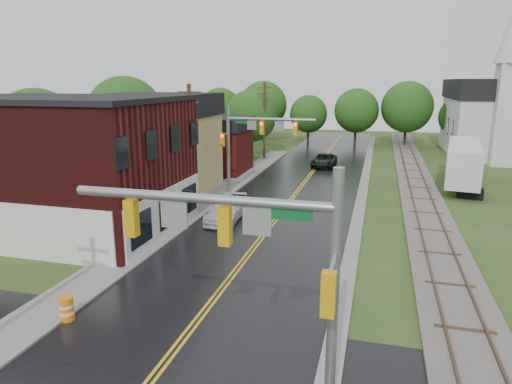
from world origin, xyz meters
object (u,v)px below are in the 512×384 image
at_px(utility_pole_b, 191,144).
at_px(pickup_white, 226,210).
at_px(traffic_signal_far, 253,134).
at_px(construction_barrel, 67,309).
at_px(utility_pole_c, 264,120).
at_px(tree_left_b, 127,117).
at_px(semi_trailer, 463,161).
at_px(tree_left_c, 196,123).
at_px(church, 495,109).
at_px(tree_left_e, 252,117).
at_px(suv_dark, 324,160).
at_px(traffic_signal_near, 253,248).
at_px(tree_left_a, 39,133).
at_px(brick_building, 62,164).

relative_size(utility_pole_b, pickup_white, 1.82).
relative_size(traffic_signal_far, construction_barrel, 7.48).
relative_size(traffic_signal_far, utility_pole_c, 0.82).
bearing_deg(utility_pole_c, tree_left_b, -132.39).
relative_size(pickup_white, semi_trailer, 0.40).
xyz_separation_m(tree_left_b, tree_left_c, (4.00, 8.00, -1.21)).
bearing_deg(pickup_white, traffic_signal_far, 89.22).
distance_m(church, semi_trailer, 20.57).
height_order(traffic_signal_far, tree_left_e, tree_left_e).
relative_size(church, construction_barrel, 20.37).
distance_m(tree_left_c, suv_dark, 15.16).
bearing_deg(utility_pole_c, church, 19.97).
height_order(church, traffic_signal_near, church).
xyz_separation_m(tree_left_e, suv_dark, (9.65, -5.18, -4.11)).
relative_size(tree_left_a, construction_barrel, 8.83).
bearing_deg(brick_building, pickup_white, 24.30).
bearing_deg(tree_left_e, church, 15.20).
bearing_deg(tree_left_b, traffic_signal_near, -54.51).
bearing_deg(tree_left_a, pickup_white, -9.24).
bearing_deg(church, tree_left_a, -141.37).
height_order(pickup_white, semi_trailer, semi_trailer).
bearing_deg(suv_dark, semi_trailer, -23.58).
relative_size(utility_pole_c, tree_left_e, 1.10).
xyz_separation_m(utility_pole_c, construction_barrel, (1.84, -39.00, -4.23)).
bearing_deg(semi_trailer, church, 72.14).
bearing_deg(utility_pole_c, traffic_signal_near, -76.26).
distance_m(tree_left_b, construction_barrel, 30.28).
bearing_deg(suv_dark, utility_pole_b, -109.93).
xyz_separation_m(tree_left_c, construction_barrel, (8.89, -34.90, -4.02)).
bearing_deg(construction_barrel, tree_left_e, 95.43).
bearing_deg(church, construction_barrel, -117.12).
relative_size(traffic_signal_near, suv_dark, 1.44).
bearing_deg(suv_dark, pickup_white, -98.36).
height_order(traffic_signal_far, semi_trailer, traffic_signal_far).
relative_size(tree_left_b, semi_trailer, 0.79).
xyz_separation_m(traffic_signal_far, suv_dark, (4.27, 13.72, -4.27)).
relative_size(tree_left_e, semi_trailer, 0.66).
xyz_separation_m(church, tree_left_b, (-37.85, -21.84, -0.12)).
xyz_separation_m(utility_pole_c, tree_left_e, (-2.05, 1.90, 0.09)).
relative_size(traffic_signal_far, suv_dark, 1.44).
distance_m(brick_building, pickup_white, 10.75).
bearing_deg(tree_left_b, traffic_signal_far, -18.81).
distance_m(tree_left_c, semi_trailer, 28.25).
distance_m(traffic_signal_near, suv_dark, 39.04).
relative_size(utility_pole_b, tree_left_b, 0.93).
relative_size(brick_building, pickup_white, 2.89).
distance_m(church, tree_left_e, 29.91).
xyz_separation_m(suv_dark, pickup_white, (-4.00, -21.53, 0.01)).
height_order(traffic_signal_near, tree_left_a, tree_left_a).
distance_m(tree_left_e, semi_trailer, 25.49).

